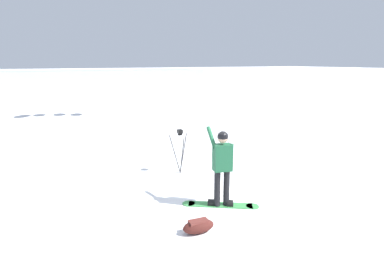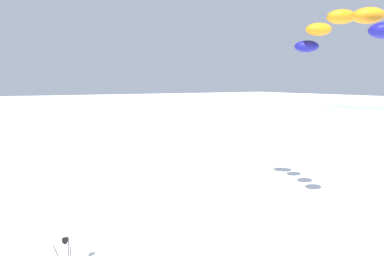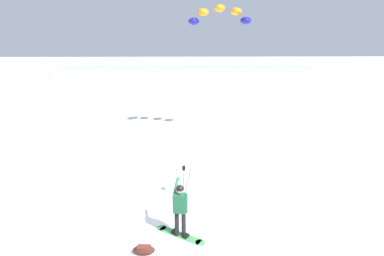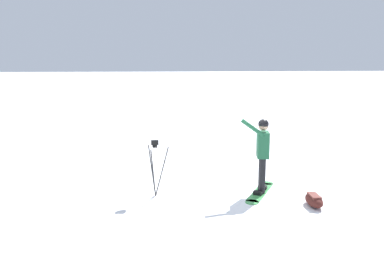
{
  "view_description": "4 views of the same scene",
  "coord_description": "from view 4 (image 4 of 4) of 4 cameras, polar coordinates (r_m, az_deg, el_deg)",
  "views": [
    {
      "loc": [
        4.06,
        6.62,
        3.25
      ],
      "look_at": [
        0.19,
        -0.81,
        1.53
      ],
      "focal_mm": 30.59,
      "sensor_mm": 36.0,
      "label": 1
    },
    {
      "loc": [
        -7.7,
        -1.67,
        5.71
      ],
      "look_at": [
        -0.95,
        -5.36,
        4.42
      ],
      "focal_mm": 24.22,
      "sensor_mm": 36.0,
      "label": 2
    },
    {
      "loc": [
        0.17,
        8.93,
        5.76
      ],
      "look_at": [
        -0.24,
        -2.51,
        2.6
      ],
      "focal_mm": 28.08,
      "sensor_mm": 36.0,
      "label": 3
    },
    {
      "loc": [
        8.53,
        -2.24,
        2.98
      ],
      "look_at": [
        0.17,
        -0.89,
        1.57
      ],
      "focal_mm": 35.84,
      "sensor_mm": 36.0,
      "label": 4
    }
  ],
  "objects": [
    {
      "name": "snowboarder",
      "position": [
        9.02,
        10.43,
        -2.92
      ],
      "size": [
        0.46,
        0.74,
        1.78
      ],
      "color": "black",
      "rests_on": "ground_plane"
    },
    {
      "name": "snowboard",
      "position": [
        9.28,
        10.11,
        -9.29
      ],
      "size": [
        1.52,
        1.09,
        0.1
      ],
      "color": "#3F994C",
      "rests_on": "ground_plane"
    },
    {
      "name": "camera_tripod",
      "position": [
        8.68,
        -5.5,
        -4.21
      ],
      "size": [
        0.59,
        0.46,
        1.31
      ],
      "color": "#262628",
      "rests_on": "ground_plane"
    },
    {
      "name": "ground_plane",
      "position": [
        9.31,
        5.29,
        -9.26
      ],
      "size": [
        300.0,
        300.0,
        0.0
      ],
      "primitive_type": "plane",
      "color": "white"
    },
    {
      "name": "gear_bag_large",
      "position": [
        8.67,
        17.7,
        -10.18
      ],
      "size": [
        0.65,
        0.35,
        0.26
      ],
      "color": "#4C1E19",
      "rests_on": "ground_plane"
    }
  ]
}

